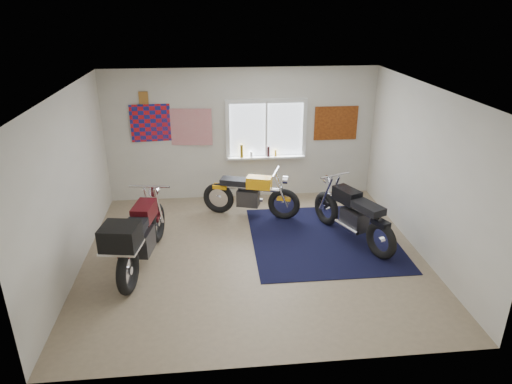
{
  "coord_description": "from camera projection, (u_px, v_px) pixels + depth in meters",
  "views": [
    {
      "loc": [
        -0.62,
        -6.53,
        3.88
      ],
      "look_at": [
        0.08,
        0.4,
        0.96
      ],
      "focal_mm": 32.0,
      "sensor_mm": 36.0,
      "label": 1
    }
  ],
  "objects": [
    {
      "name": "yellow_triumph",
      "position": [
        250.0,
        195.0,
        8.77
      ],
      "size": [
        1.86,
        0.79,
        0.97
      ],
      "rotation": [
        0.0,
        0.0,
        -0.32
      ],
      "color": "black",
      "rests_on": "ground"
    },
    {
      "name": "black_chrome_bike",
      "position": [
        353.0,
        216.0,
        7.86
      ],
      "size": [
        0.99,
        1.93,
        1.06
      ],
      "rotation": [
        0.0,
        0.0,
        1.99
      ],
      "color": "black",
      "rests_on": "navy_rug"
    },
    {
      "name": "oil_bottles",
      "position": [
        255.0,
        152.0,
        9.38
      ],
      "size": [
        0.76,
        0.07,
        0.28
      ],
      "color": "#856413",
      "rests_on": "window_assembly"
    },
    {
      "name": "room_shell",
      "position": [
        253.0,
        161.0,
        6.91
      ],
      "size": [
        5.5,
        5.5,
        5.5
      ],
      "color": "white",
      "rests_on": "ground"
    },
    {
      "name": "navy_rug",
      "position": [
        323.0,
        238.0,
        8.06
      ],
      "size": [
        2.5,
        2.6,
        0.01
      ],
      "primitive_type": "cube",
      "rotation": [
        0.0,
        0.0,
        -0.0
      ],
      "color": "black",
      "rests_on": "ground"
    },
    {
      "name": "maroon_tourer",
      "position": [
        138.0,
        236.0,
        6.91
      ],
      "size": [
        0.85,
        2.22,
        1.13
      ],
      "rotation": [
        0.0,
        0.0,
        1.4
      ],
      "color": "black",
      "rests_on": "ground"
    },
    {
      "name": "flag_display",
      "position": [
        143.0,
        98.0,
        8.82
      ],
      "size": [
        1.6,
        0.1,
        1.17
      ],
      "color": "red",
      "rests_on": "room_shell"
    },
    {
      "name": "window_assembly",
      "position": [
        266.0,
        134.0,
        9.33
      ],
      "size": [
        1.66,
        0.17,
        1.26
      ],
      "color": "white",
      "rests_on": "room_shell"
    },
    {
      "name": "triumph_poster",
      "position": [
        336.0,
        123.0,
        9.41
      ],
      "size": [
        0.9,
        0.03,
        0.7
      ],
      "primitive_type": "cube",
      "color": "#A54C14",
      "rests_on": "room_shell"
    },
    {
      "name": "ground",
      "position": [
        254.0,
        255.0,
        7.55
      ],
      "size": [
        5.5,
        5.5,
        0.0
      ],
      "primitive_type": "plane",
      "color": "#9E896B",
      "rests_on": "ground"
    }
  ]
}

